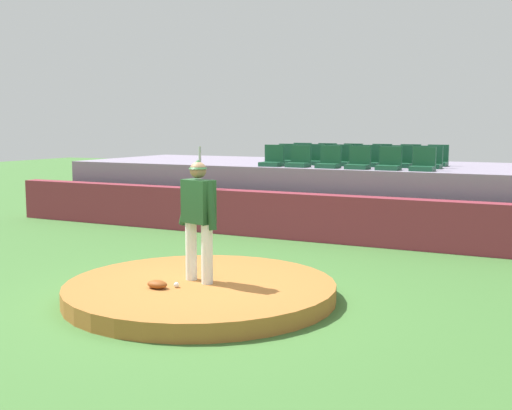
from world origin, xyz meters
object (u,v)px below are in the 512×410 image
(stadium_chair_6, at_px, (287,158))
(stadium_chair_12, at_px, (301,156))
(fielding_glove, at_px, (157,284))
(stadium_chair_16, at_px, (409,159))
(pitcher, at_px, (199,211))
(stadium_chair_11, at_px, (431,161))
(stadium_chair_14, at_px, (352,157))
(stadium_chair_10, at_px, (401,160))
(stadium_chair_2, at_px, (329,161))
(stadium_chair_17, at_px, (437,159))
(stadium_chair_15, at_px, (381,158))
(baseball, at_px, (176,285))
(stadium_chair_7, at_px, (314,158))
(stadium_chair_8, at_px, (341,159))
(stadium_chair_3, at_px, (359,162))
(stadium_chair_0, at_px, (273,160))
(stadium_chair_9, at_px, (369,160))
(stadium_chair_4, at_px, (389,163))
(stadium_chair_5, at_px, (423,163))
(stadium_chair_13, at_px, (326,157))
(stadium_chair_1, at_px, (299,160))

(stadium_chair_6, relative_size, stadium_chair_12, 1.00)
(fielding_glove, xyz_separation_m, stadium_chair_16, (1.41, 8.48, 1.34))
(pitcher, xyz_separation_m, stadium_chair_16, (1.11, 7.90, 0.40))
(stadium_chair_11, relative_size, stadium_chair_14, 1.00)
(stadium_chair_12, bearing_deg, stadium_chair_10, 162.44)
(stadium_chair_10, relative_size, stadium_chair_12, 1.00)
(stadium_chair_2, xyz_separation_m, stadium_chair_17, (2.05, 1.78, 0.00))
(stadium_chair_10, bearing_deg, stadium_chair_15, -50.70)
(baseball, distance_m, stadium_chair_7, 7.63)
(stadium_chair_2, height_order, stadium_chair_16, same)
(stadium_chair_8, distance_m, stadium_chair_14, 0.90)
(stadium_chair_12, distance_m, stadium_chair_16, 2.83)
(stadium_chair_3, height_order, stadium_chair_15, same)
(baseball, xyz_separation_m, fielding_glove, (-0.21, -0.15, 0.02))
(baseball, height_order, stadium_chair_6, stadium_chair_6)
(stadium_chair_8, height_order, stadium_chair_15, same)
(stadium_chair_0, distance_m, stadium_chair_3, 2.10)
(baseball, xyz_separation_m, stadium_chair_9, (0.48, 7.41, 1.36))
(stadium_chair_14, bearing_deg, stadium_chair_16, -179.94)
(pitcher, bearing_deg, stadium_chair_14, 109.95)
(stadium_chair_4, relative_size, stadium_chair_5, 1.00)
(pitcher, bearing_deg, stadium_chair_8, 110.05)
(stadium_chair_0, distance_m, stadium_chair_9, 2.26)
(stadium_chair_8, bearing_deg, stadium_chair_11, 179.65)
(stadium_chair_7, height_order, stadium_chair_8, same)
(stadium_chair_10, distance_m, stadium_chair_17, 1.09)
(stadium_chair_5, xyz_separation_m, stadium_chair_14, (-2.14, 1.79, 0.00))
(stadium_chair_6, relative_size, stadium_chair_13, 1.00)
(stadium_chair_15, bearing_deg, stadium_chair_5, 128.37)
(stadium_chair_8, bearing_deg, stadium_chair_13, -51.16)
(stadium_chair_3, distance_m, stadium_chair_16, 1.95)
(stadium_chair_12, xyz_separation_m, stadium_chair_13, (0.70, -0.04, 0.00))
(stadium_chair_3, xyz_separation_m, stadium_chair_16, (0.70, 1.82, 0.00))
(stadium_chair_7, bearing_deg, stadium_chair_5, 162.11)
(stadium_chair_7, distance_m, stadium_chair_8, 0.71)
(stadium_chair_2, bearing_deg, stadium_chair_0, 0.42)
(stadium_chair_3, distance_m, stadium_chair_7, 1.71)
(stadium_chair_11, bearing_deg, stadium_chair_10, -2.73)
(stadium_chair_0, bearing_deg, fielding_glove, 101.71)
(stadium_chair_0, relative_size, stadium_chair_5, 1.00)
(stadium_chair_11, bearing_deg, stadium_chair_6, -0.48)
(stadium_chair_1, distance_m, stadium_chair_12, 1.94)
(pitcher, relative_size, stadium_chair_9, 3.44)
(baseball, height_order, stadium_chair_10, stadium_chair_10)
(stadium_chair_6, bearing_deg, stadium_chair_17, -166.00)
(stadium_chair_4, distance_m, stadium_chair_10, 0.94)
(pitcher, xyz_separation_m, stadium_chair_13, (-1.01, 7.87, 0.40))
(baseball, relative_size, stadium_chair_5, 0.15)
(stadium_chair_5, distance_m, stadium_chair_12, 3.96)
(stadium_chair_17, bearing_deg, stadium_chair_1, 32.63)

